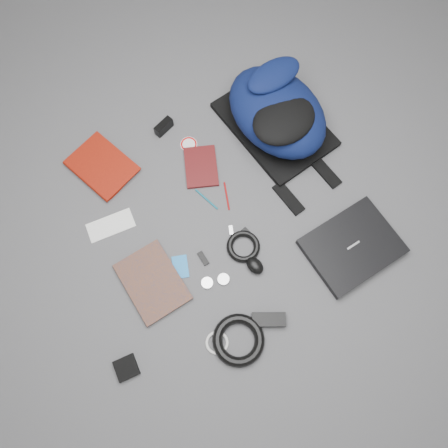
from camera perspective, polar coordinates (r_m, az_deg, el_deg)
name	(u,v)px	position (r m, az deg, el deg)	size (l,w,h in m)	color
ground	(224,226)	(1.77, 0.00, -0.21)	(4.00, 4.00, 0.00)	#4F4F51
backpack	(277,112)	(1.89, 6.95, 14.36)	(0.37, 0.54, 0.22)	black
laptop	(352,246)	(1.80, 16.39, -2.83)	(0.35, 0.27, 0.04)	black
textbook_red	(85,183)	(1.92, -17.75, 5.17)	(0.20, 0.27, 0.03)	maroon
comic_book	(129,296)	(1.73, -12.25, -9.21)	(0.20, 0.28, 0.02)	#A44D0B
envelope	(111,225)	(1.83, -14.58, -0.17)	(0.19, 0.09, 0.00)	white
dvd_case	(201,167)	(1.87, -3.01, 7.48)	(0.13, 0.19, 0.01)	#400C0D
compact_camera	(164,127)	(1.96, -7.87, 12.47)	(0.09, 0.03, 0.05)	black
sticker_disc	(189,144)	(1.93, -4.62, 10.34)	(0.07, 0.07, 0.00)	white
pen_teal	(207,199)	(1.81, -2.30, 3.25)	(0.01, 0.01, 0.13)	#0D6279
pen_red	(227,196)	(1.81, 0.35, 3.67)	(0.01, 0.01, 0.12)	#9F0C0D
id_badge	(180,267)	(1.73, -5.72, -5.59)	(0.06, 0.09, 0.00)	blue
usb_black	(203,258)	(1.73, -2.73, -4.50)	(0.02, 0.06, 0.01)	black
usb_silver	(231,230)	(1.76, 0.92, -0.82)	(0.02, 0.04, 0.01)	#AAAAAC
key_fob	(246,232)	(1.76, 2.92, -1.06)	(0.02, 0.04, 0.01)	black
mouse	(255,266)	(1.71, 4.06, -5.44)	(0.06, 0.08, 0.04)	black
headphone_left	(207,283)	(1.71, -2.22, -7.69)	(0.05, 0.05, 0.01)	silver
headphone_right	(223,279)	(1.71, -0.07, -7.23)	(0.05, 0.05, 0.01)	#ABABAD
cable_coil	(243,246)	(1.73, 2.53, -2.95)	(0.13, 0.13, 0.03)	black
power_brick	(269,320)	(1.68, 5.87, -12.33)	(0.13, 0.05, 0.03)	black
power_cord_coil	(239,340)	(1.66, 1.91, -14.90)	(0.19, 0.19, 0.04)	black
pouch	(126,368)	(1.70, -12.63, -17.87)	(0.08, 0.08, 0.02)	black
white_cable_coil	(217,343)	(1.67, -0.92, -15.24)	(0.09, 0.09, 0.01)	silver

